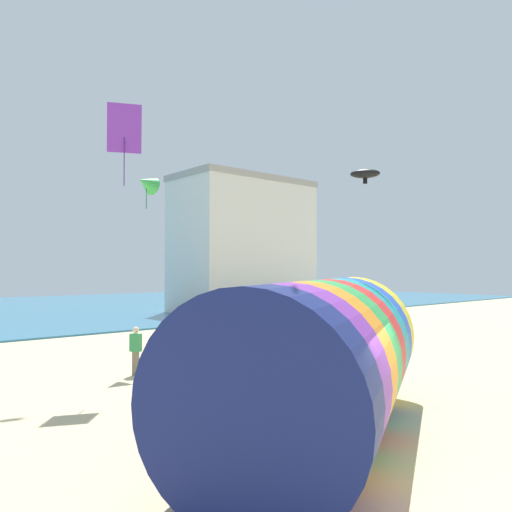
{
  "coord_description": "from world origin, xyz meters",
  "views": [
    {
      "loc": [
        -7.04,
        -5.13,
        3.52
      ],
      "look_at": [
        0.68,
        3.81,
        3.84
      ],
      "focal_mm": 35.0,
      "sensor_mm": 36.0,
      "label": 1
    }
  ],
  "objects": [
    {
      "name": "kite_green_delta",
      "position": [
        1.89,
        11.44,
        6.72
      ],
      "size": [
        0.99,
        0.89,
        1.37
      ],
      "color": "green"
    },
    {
      "name": "bystander_near_water",
      "position": [
        8.57,
        11.94,
        0.81
      ],
      "size": [
        0.36,
        0.42,
        1.61
      ],
      "color": "#726651",
      "rests_on": "ground"
    },
    {
      "name": "bystander_mid_beach",
      "position": [
        0.82,
        10.12,
        0.82
      ],
      "size": [
        0.36,
        0.42,
        1.61
      ],
      "color": "#726651",
      "rests_on": "ground"
    },
    {
      "name": "cooler_box",
      "position": [
        4.82,
        4.22,
        0.18
      ],
      "size": [
        0.46,
        0.58,
        0.36
      ],
      "primitive_type": "cube",
      "rotation": [
        0.0,
        0.0,
        1.77
      ],
      "color": "#2659B2",
      "rests_on": "ground"
    },
    {
      "name": "kite_handler",
      "position": [
        5.37,
        4.97,
        0.89
      ],
      "size": [
        0.41,
        0.4,
        1.73
      ],
      "color": "#383D56",
      "rests_on": "ground"
    },
    {
      "name": "kite_purple_diamond",
      "position": [
        -0.02,
        9.33,
        7.93
      ],
      "size": [
        1.02,
        0.59,
        2.58
      ],
      "color": "purple"
    },
    {
      "name": "promenade_building",
      "position": [
        19.23,
        26.94,
        5.55
      ],
      "size": [
        11.5,
        6.32,
        11.08
      ],
      "color": "silver",
      "rests_on": "ground"
    },
    {
      "name": "giant_inflatable_tube",
      "position": [
        0.7,
        1.83,
        1.65
      ],
      "size": [
        9.01,
        6.97,
        3.31
      ],
      "color": "navy",
      "rests_on": "ground"
    },
    {
      "name": "ground_plane",
      "position": [
        0.0,
        0.0,
        0.0
      ],
      "size": [
        120.0,
        120.0,
        0.0
      ],
      "primitive_type": "plane",
      "color": "#CCBA8C"
    },
    {
      "name": "kite_black_parafoil",
      "position": [
        3.74,
        2.93,
        6.06
      ],
      "size": [
        0.69,
        0.8,
        0.39
      ],
      "color": "black"
    }
  ]
}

